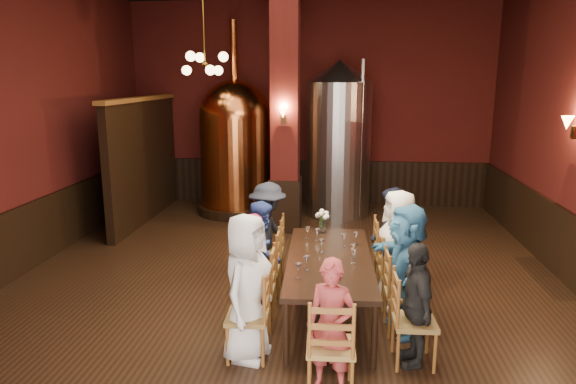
# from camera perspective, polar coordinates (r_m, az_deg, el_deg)

# --- Properties ---
(room) EXTENTS (10.00, 10.02, 4.50)m
(room) POSITION_cam_1_polar(r_m,az_deg,el_deg) (6.68, -0.34, 7.41)
(room) COLOR black
(room) RESTS_ON ground
(wainscot_back) EXTENTS (7.90, 0.08, 1.00)m
(wainscot_back) POSITION_cam_1_polar(r_m,az_deg,el_deg) (11.83, 2.29, 1.15)
(wainscot_back) COLOR black
(wainscot_back) RESTS_ON ground
(wainscot_left) EXTENTS (0.08, 9.90, 1.00)m
(wainscot_left) POSITION_cam_1_polar(r_m,az_deg,el_deg) (8.44, -28.25, -5.15)
(wainscot_left) COLOR black
(wainscot_left) RESTS_ON ground
(column) EXTENTS (0.58, 0.58, 4.50)m
(column) POSITION_cam_1_polar(r_m,az_deg,el_deg) (9.48, -0.30, 8.97)
(column) COLOR #43110E
(column) RESTS_ON ground
(partition) EXTENTS (0.22, 3.50, 2.40)m
(partition) POSITION_cam_1_polar(r_m,az_deg,el_deg) (10.69, -15.72, 3.26)
(partition) COLOR black
(partition) RESTS_ON ground
(pendant_cluster) EXTENTS (0.90, 0.90, 1.70)m
(pendant_cluster) POSITION_cam_1_polar(r_m,az_deg,el_deg) (9.84, -9.22, 13.90)
(pendant_cluster) COLOR #A57226
(pendant_cluster) RESTS_ON room
(sconce_wall) EXTENTS (0.20, 0.20, 0.36)m
(sconce_wall) POSITION_cam_1_polar(r_m,az_deg,el_deg) (8.09, 29.21, 6.38)
(sconce_wall) COLOR black
(sconce_wall) RESTS_ON room
(sconce_column) EXTENTS (0.20, 0.20, 0.36)m
(sconce_column) POSITION_cam_1_polar(r_m,az_deg,el_deg) (9.19, -0.50, 8.54)
(sconce_column) COLOR black
(sconce_column) RESTS_ON column
(dining_table) EXTENTS (1.08, 2.43, 0.75)m
(dining_table) POSITION_cam_1_polar(r_m,az_deg,el_deg) (6.23, 4.62, -7.82)
(dining_table) COLOR black
(dining_table) RESTS_ON ground
(chair_0) EXTENTS (0.48, 0.48, 0.92)m
(chair_0) POSITION_cam_1_polar(r_m,az_deg,el_deg) (5.45, -4.54, -13.53)
(chair_0) COLOR brown
(chair_0) RESTS_ON ground
(person_0) EXTENTS (0.66, 0.85, 1.55)m
(person_0) POSITION_cam_1_polar(r_m,az_deg,el_deg) (5.32, -4.60, -10.50)
(person_0) COLOR silver
(person_0) RESTS_ON ground
(chair_1) EXTENTS (0.48, 0.48, 0.92)m
(chair_1) POSITION_cam_1_polar(r_m,az_deg,el_deg) (6.05, -3.60, -10.75)
(chair_1) COLOR brown
(chair_1) RESTS_ON ground
(person_1) EXTENTS (0.49, 0.59, 1.37)m
(person_1) POSITION_cam_1_polar(r_m,az_deg,el_deg) (5.97, -3.63, -8.76)
(person_1) COLOR maroon
(person_1) RESTS_ON ground
(chair_2) EXTENTS (0.48, 0.48, 0.92)m
(chair_2) POSITION_cam_1_polar(r_m,az_deg,el_deg) (6.66, -2.86, -8.50)
(chair_2) COLOR brown
(chair_2) RESTS_ON ground
(person_2) EXTENTS (0.35, 0.67, 1.35)m
(person_2) POSITION_cam_1_polar(r_m,az_deg,el_deg) (6.58, -2.88, -6.76)
(person_2) COLOR navy
(person_2) RESTS_ON ground
(chair_3) EXTENTS (0.48, 0.48, 0.92)m
(chair_3) POSITION_cam_1_polar(r_m,az_deg,el_deg) (7.28, -2.24, -6.60)
(chair_3) COLOR brown
(chair_3) RESTS_ON ground
(person_3) EXTENTS (0.79, 1.05, 1.45)m
(person_3) POSITION_cam_1_polar(r_m,az_deg,el_deg) (7.20, -2.26, -4.61)
(person_3) COLOR black
(person_3) RESTS_ON ground
(chair_4) EXTENTS (0.48, 0.48, 0.92)m
(chair_4) POSITION_cam_1_polar(r_m,az_deg,el_deg) (5.48, 13.87, -13.73)
(chair_4) COLOR brown
(chair_4) RESTS_ON ground
(person_4) EXTENTS (0.43, 0.80, 1.29)m
(person_4) POSITION_cam_1_polar(r_m,az_deg,el_deg) (5.40, 13.98, -11.98)
(person_4) COLOR black
(person_4) RESTS_ON ground
(chair_5) EXTENTS (0.48, 0.48, 0.92)m
(chair_5) POSITION_cam_1_polar(r_m,az_deg,el_deg) (6.08, 12.80, -10.94)
(chair_5) COLOR brown
(chair_5) RESTS_ON ground
(person_5) EXTENTS (0.72, 1.46, 1.51)m
(person_5) POSITION_cam_1_polar(r_m,az_deg,el_deg) (5.97, 12.94, -8.34)
(person_5) COLOR teal
(person_5) RESTS_ON ground
(chair_6) EXTENTS (0.48, 0.48, 0.92)m
(chair_6) POSITION_cam_1_polar(r_m,az_deg,el_deg) (6.68, 11.95, -8.69)
(chair_6) COLOR brown
(chair_6) RESTS_ON ground
(person_6) EXTENTS (0.60, 0.81, 1.52)m
(person_6) POSITION_cam_1_polar(r_m,az_deg,el_deg) (6.58, 12.06, -6.27)
(person_6) COLOR white
(person_6) RESTS_ON ground
(chair_7) EXTENTS (0.48, 0.48, 0.92)m
(chair_7) POSITION_cam_1_polar(r_m,az_deg,el_deg) (7.31, 11.23, -6.78)
(chair_7) COLOR brown
(chair_7) RESTS_ON ground
(person_7) EXTENTS (0.35, 0.69, 1.40)m
(person_7) POSITION_cam_1_polar(r_m,az_deg,el_deg) (7.23, 11.31, -5.00)
(person_7) COLOR black
(person_7) RESTS_ON ground
(chair_8) EXTENTS (0.48, 0.48, 0.92)m
(chair_8) POSITION_cam_1_polar(r_m,az_deg,el_deg) (4.91, 4.77, -16.66)
(chair_8) COLOR brown
(chair_8) RESTS_ON ground
(person_8) EXTENTS (0.54, 0.44, 1.29)m
(person_8) POSITION_cam_1_polar(r_m,az_deg,el_deg) (4.83, 4.81, -14.74)
(person_8) COLOR #9E3435
(person_8) RESTS_ON ground
(copper_kettle) EXTENTS (1.97, 1.97, 3.98)m
(copper_kettle) POSITION_cam_1_polar(r_m,az_deg,el_deg) (10.92, -5.82, 5.20)
(copper_kettle) COLOR black
(copper_kettle) RESTS_ON ground
(steel_vessel) EXTENTS (1.74, 1.74, 3.20)m
(steel_vessel) POSITION_cam_1_polar(r_m,az_deg,el_deg) (10.68, 5.65, 5.83)
(steel_vessel) COLOR #B2B2B7
(steel_vessel) RESTS_ON ground
(rose_vase) EXTENTS (0.20, 0.20, 0.33)m
(rose_vase) POSITION_cam_1_polar(r_m,az_deg,el_deg) (7.09, 3.86, -2.85)
(rose_vase) COLOR white
(rose_vase) RESTS_ON dining_table
(wine_glass_0) EXTENTS (0.07, 0.07, 0.17)m
(wine_glass_0) POSITION_cam_1_polar(r_m,az_deg,el_deg) (6.19, 7.18, -6.55)
(wine_glass_0) COLOR white
(wine_glass_0) RESTS_ON dining_table
(wine_glass_1) EXTENTS (0.07, 0.07, 0.17)m
(wine_glass_1) POSITION_cam_1_polar(r_m,az_deg,el_deg) (6.35, 3.74, -5.98)
(wine_glass_1) COLOR white
(wine_glass_1) RESTS_ON dining_table
(wine_glass_2) EXTENTS (0.07, 0.07, 0.17)m
(wine_glass_2) POSITION_cam_1_polar(r_m,az_deg,el_deg) (5.65, 5.50, -8.42)
(wine_glass_2) COLOR white
(wine_glass_2) RESTS_ON dining_table
(wine_glass_3) EXTENTS (0.07, 0.07, 0.17)m
(wine_glass_3) POSITION_cam_1_polar(r_m,az_deg,el_deg) (6.85, 2.18, -4.57)
(wine_glass_3) COLOR white
(wine_glass_3) RESTS_ON dining_table
(wine_glass_4) EXTENTS (0.07, 0.07, 0.17)m
(wine_glass_4) POSITION_cam_1_polar(r_m,az_deg,el_deg) (5.55, 1.18, -8.76)
(wine_glass_4) COLOR white
(wine_glass_4) RESTS_ON dining_table
(wine_glass_5) EXTENTS (0.07, 0.07, 0.17)m
(wine_glass_5) POSITION_cam_1_polar(r_m,az_deg,el_deg) (6.77, 3.25, -4.79)
(wine_glass_5) COLOR white
(wine_glass_5) RESTS_ON dining_table
(wine_glass_6) EXTENTS (0.07, 0.07, 0.17)m
(wine_glass_6) POSITION_cam_1_polar(r_m,az_deg,el_deg) (6.02, 7.31, -7.13)
(wine_glass_6) COLOR white
(wine_glass_6) RESTS_ON dining_table
(wine_glass_7) EXTENTS (0.07, 0.07, 0.17)m
(wine_glass_7) POSITION_cam_1_polar(r_m,az_deg,el_deg) (5.77, 2.08, -7.92)
(wine_glass_7) COLOR white
(wine_glass_7) RESTS_ON dining_table
(wine_glass_8) EXTENTS (0.07, 0.07, 0.17)m
(wine_glass_8) POSITION_cam_1_polar(r_m,az_deg,el_deg) (6.58, 6.18, -5.36)
(wine_glass_8) COLOR white
(wine_glass_8) RESTS_ON dining_table
(wine_glass_9) EXTENTS (0.07, 0.07, 0.17)m
(wine_glass_9) POSITION_cam_1_polar(r_m,az_deg,el_deg) (6.67, 7.52, -5.14)
(wine_glass_9) COLOR white
(wine_glass_9) RESTS_ON dining_table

